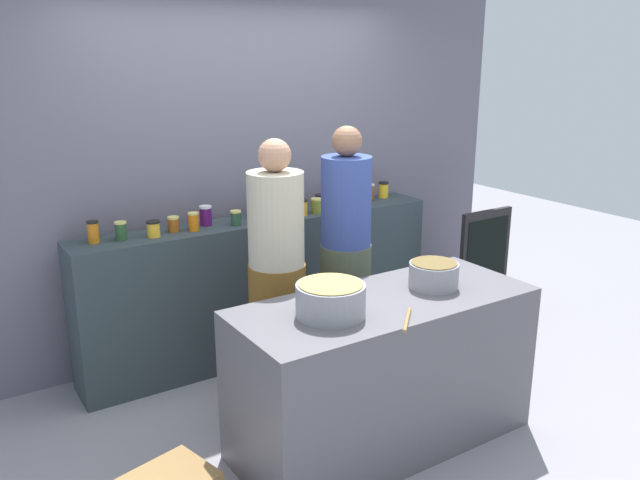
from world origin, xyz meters
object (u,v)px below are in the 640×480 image
at_px(cooking_pot_left, 331,300).
at_px(cook_with_tongs, 277,289).
at_px(preserve_jar_4, 194,222).
at_px(cook_in_cap, 345,268).
at_px(preserve_jar_7, 253,209).
at_px(preserve_jar_8, 278,205).
at_px(preserve_jar_11, 320,201).
at_px(preserve_jar_13, 369,192).
at_px(cooking_pot_center, 434,275).
at_px(preserve_jar_12, 333,196).
at_px(preserve_jar_14, 383,190).
at_px(wooden_spoon, 407,320).
at_px(preserve_jar_9, 302,207).
at_px(preserve_jar_3, 173,224).
at_px(preserve_jar_0, 93,232).
at_px(preserve_jar_5, 206,215).
at_px(chalkboard_sign, 484,268).
at_px(preserve_jar_1, 121,231).
at_px(preserve_jar_10, 317,206).
at_px(preserve_jar_6, 236,218).
at_px(preserve_jar_2, 153,229).

relative_size(cooking_pot_left, cook_with_tongs, 0.21).
distance_m(preserve_jar_4, cook_in_cap, 1.05).
bearing_deg(preserve_jar_7, preserve_jar_8, -3.24).
relative_size(preserve_jar_4, preserve_jar_11, 1.18).
distance_m(preserve_jar_13, cooking_pot_left, 2.02).
bearing_deg(cooking_pot_center, preserve_jar_12, 78.32).
relative_size(preserve_jar_7, preserve_jar_8, 0.83).
relative_size(preserve_jar_13, preserve_jar_14, 1.01).
bearing_deg(wooden_spoon, preserve_jar_9, 76.74).
bearing_deg(cook_with_tongs, wooden_spoon, -79.85).
xyz_separation_m(preserve_jar_3, preserve_jar_7, (0.61, 0.05, 0.01)).
distance_m(preserve_jar_0, preserve_jar_4, 0.63).
height_order(cooking_pot_left, cooking_pot_center, cooking_pot_left).
bearing_deg(preserve_jar_5, preserve_jar_0, -179.20).
relative_size(preserve_jar_8, cooking_pot_center, 0.51).
relative_size(preserve_jar_4, chalkboard_sign, 0.13).
xyz_separation_m(preserve_jar_4, preserve_jar_7, (0.49, 0.10, -0.00)).
height_order(preserve_jar_3, wooden_spoon, preserve_jar_3).
distance_m(preserve_jar_1, preserve_jar_13, 1.99).
distance_m(preserve_jar_14, cook_with_tongs, 1.65).
distance_m(preserve_jar_10, cooking_pot_left, 1.57).
height_order(preserve_jar_12, cook_with_tongs, cook_with_tongs).
distance_m(preserve_jar_9, cooking_pot_center, 1.33).
distance_m(cooking_pot_center, cook_in_cap, 0.78).
bearing_deg(cook_in_cap, cook_with_tongs, -174.12).
relative_size(preserve_jar_7, cook_with_tongs, 0.07).
distance_m(preserve_jar_5, cooking_pot_left, 1.47).
distance_m(preserve_jar_10, preserve_jar_11, 0.16).
xyz_separation_m(cook_in_cap, chalkboard_sign, (1.44, 0.11, -0.30)).
distance_m(preserve_jar_8, preserve_jar_11, 0.37).
xyz_separation_m(preserve_jar_1, preserve_jar_14, (2.15, 0.07, 0.00)).
bearing_deg(wooden_spoon, preserve_jar_1, 118.11).
relative_size(preserve_jar_7, preserve_jar_13, 0.93).
xyz_separation_m(preserve_jar_4, chalkboard_sign, (2.25, -0.49, -0.60)).
xyz_separation_m(preserve_jar_5, cooking_pot_center, (0.76, -1.44, -0.15)).
bearing_deg(preserve_jar_8, preserve_jar_6, -164.37).
height_order(preserve_jar_6, preserve_jar_9, preserve_jar_9).
bearing_deg(cook_with_tongs, preserve_jar_3, 118.33).
height_order(cooking_pot_left, cook_in_cap, cook_in_cap).
xyz_separation_m(cooking_pot_center, chalkboard_sign, (1.37, 0.87, -0.46)).
relative_size(preserve_jar_11, preserve_jar_12, 0.75).
relative_size(preserve_jar_6, preserve_jar_13, 0.79).
bearing_deg(wooden_spoon, cook_in_cap, 70.65).
bearing_deg(cooking_pot_left, wooden_spoon, -44.49).
relative_size(preserve_jar_2, cooking_pot_left, 0.29).
relative_size(preserve_jar_5, preserve_jar_6, 1.33).
bearing_deg(preserve_jar_2, preserve_jar_14, 3.19).
bearing_deg(chalkboard_sign, preserve_jar_14, 133.82).
bearing_deg(preserve_jar_8, preserve_jar_4, -172.99).
bearing_deg(preserve_jar_9, preserve_jar_2, 178.26).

